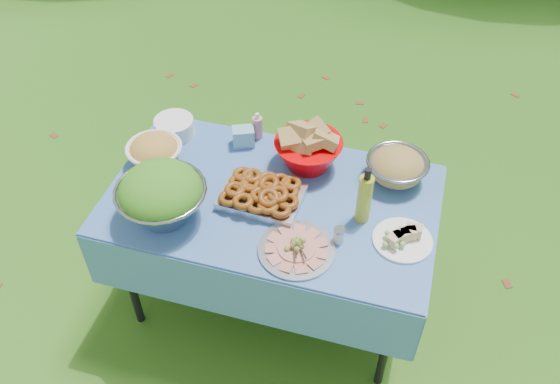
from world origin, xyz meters
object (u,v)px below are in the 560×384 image
at_px(salad_bowl, 161,195).
at_px(bread_bowl, 308,147).
at_px(plate_stack, 174,127).
at_px(charcuterie_platter, 297,245).
at_px(pasta_bowl_steel, 397,166).
at_px(picnic_table, 272,252).
at_px(oil_bottle, 365,195).

distance_m(salad_bowl, bread_bowl, 0.71).
height_order(plate_stack, charcuterie_platter, plate_stack).
height_order(salad_bowl, pasta_bowl_steel, salad_bowl).
bearing_deg(picnic_table, salad_bowl, -151.03).
bearing_deg(pasta_bowl_steel, charcuterie_platter, -121.02).
bearing_deg(plate_stack, bread_bowl, -3.08).
distance_m(plate_stack, charcuterie_platter, 0.95).
bearing_deg(picnic_table, oil_bottle, -1.12).
relative_size(bread_bowl, charcuterie_platter, 1.00).
height_order(bread_bowl, charcuterie_platter, bread_bowl).
height_order(picnic_table, pasta_bowl_steel, pasta_bowl_steel).
xyz_separation_m(plate_stack, pasta_bowl_steel, (1.10, -0.02, 0.03)).
bearing_deg(oil_bottle, salad_bowl, -164.98).
distance_m(picnic_table, oil_bottle, 0.66).
distance_m(plate_stack, bread_bowl, 0.69).
bearing_deg(pasta_bowl_steel, plate_stack, 179.13).
bearing_deg(bread_bowl, pasta_bowl_steel, 2.86).
distance_m(plate_stack, pasta_bowl_steel, 1.10).
distance_m(bread_bowl, charcuterie_platter, 0.53).
relative_size(plate_stack, charcuterie_platter, 0.61).
bearing_deg(salad_bowl, charcuterie_platter, -3.06).
xyz_separation_m(salad_bowl, bread_bowl, (0.51, 0.49, -0.02)).
distance_m(pasta_bowl_steel, oil_bottle, 0.31).
bearing_deg(oil_bottle, picnic_table, 178.88).
relative_size(salad_bowl, charcuterie_platter, 1.20).
xyz_separation_m(picnic_table, charcuterie_platter, (0.19, -0.26, 0.42)).
bearing_deg(plate_stack, picnic_table, -26.77).
distance_m(picnic_table, bread_bowl, 0.56).
height_order(picnic_table, oil_bottle, oil_bottle).
height_order(picnic_table, bread_bowl, bread_bowl).
xyz_separation_m(picnic_table, plate_stack, (-0.59, 0.30, 0.42)).
relative_size(picnic_table, charcuterie_platter, 4.57).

